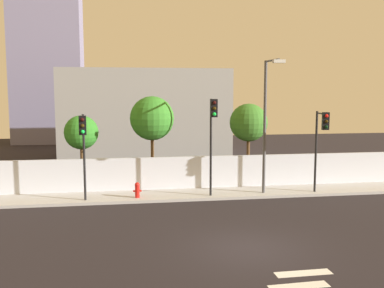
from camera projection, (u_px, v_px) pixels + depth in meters
The scene contains 12 objects.
ground_plane at pixel (247, 248), 15.90m from camera, with size 80.00×80.00×0.00m, color black.
sidewalk at pixel (205, 194), 23.93m from camera, with size 36.00×2.40×0.15m, color #AEAEAE.
perimeter_wall at pixel (201, 172), 25.08m from camera, with size 36.00×0.18×1.80m, color silver.
traffic_light_left at pixel (321, 134), 23.09m from camera, with size 0.36×1.56×4.40m.
traffic_light_center at pixel (212, 127), 22.40m from camera, with size 0.35×1.16×5.07m.
traffic_light_right at pixel (83, 139), 21.20m from camera, with size 0.35×1.62×4.33m.
street_lamp_curbside at pixel (267, 116), 23.22m from camera, with size 0.61×1.98×7.05m.
fire_hydrant at pixel (137, 189), 22.78m from camera, with size 0.44×0.26×0.80m.
roadside_tree_leftmost at pixel (81, 133), 25.06m from camera, with size 1.93×1.93×4.25m.
roadside_tree_midleft at pixel (152, 119), 25.59m from camera, with size 2.56×2.56×5.33m.
roadside_tree_midright at pixel (249, 123), 26.51m from camera, with size 2.28×2.28×4.87m.
low_building_distant at pixel (145, 113), 38.12m from camera, with size 14.12×6.00×7.44m, color gray.
Camera 1 is at (-4.34, -14.84, 5.62)m, focal length 41.41 mm.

